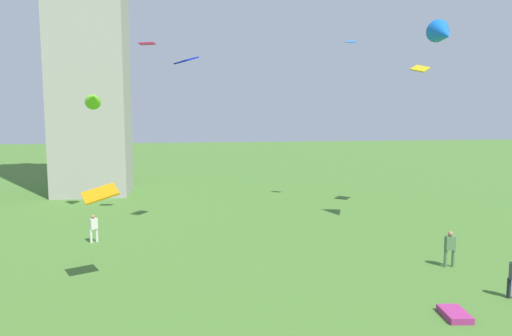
{
  "coord_description": "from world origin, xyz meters",
  "views": [
    {
      "loc": [
        -5.79,
        -7.07,
        7.64
      ],
      "look_at": [
        -2.35,
        14.17,
        5.16
      ],
      "focal_mm": 32.98,
      "sensor_mm": 36.0,
      "label": 1
    }
  ],
  "objects_px": {
    "kite_flying_3": "(147,44)",
    "kite_bundle_0": "(455,314)",
    "kite_flying_2": "(93,99)",
    "kite_flying_6": "(186,60)",
    "person_1": "(450,247)",
    "kite_flying_4": "(420,69)",
    "kite_flying_1": "(351,42)",
    "kite_flying_5": "(443,34)",
    "kite_flying_0": "(100,194)",
    "person_0": "(94,227)"
  },
  "relations": [
    {
      "from": "kite_flying_2",
      "to": "kite_flying_6",
      "type": "xyz_separation_m",
      "value": [
        6.82,
        -6.32,
        2.26
      ]
    },
    {
      "from": "kite_flying_3",
      "to": "kite_flying_6",
      "type": "distance_m",
      "value": 4.14
    },
    {
      "from": "kite_flying_4",
      "to": "kite_flying_2",
      "type": "bearing_deg",
      "value": 131.26
    },
    {
      "from": "person_1",
      "to": "kite_bundle_0",
      "type": "distance_m",
      "value": 6.35
    },
    {
      "from": "kite_flying_2",
      "to": "kite_flying_1",
      "type": "bearing_deg",
      "value": -11.78
    },
    {
      "from": "kite_bundle_0",
      "to": "kite_flying_0",
      "type": "bearing_deg",
      "value": 158.04
    },
    {
      "from": "kite_flying_1",
      "to": "kite_flying_5",
      "type": "height_order",
      "value": "kite_flying_1"
    },
    {
      "from": "kite_flying_1",
      "to": "kite_flying_4",
      "type": "distance_m",
      "value": 5.88
    },
    {
      "from": "kite_flying_0",
      "to": "kite_flying_6",
      "type": "distance_m",
      "value": 12.33
    },
    {
      "from": "kite_flying_5",
      "to": "kite_flying_6",
      "type": "bearing_deg",
      "value": 177.66
    },
    {
      "from": "kite_flying_1",
      "to": "person_1",
      "type": "bearing_deg",
      "value": -51.61
    },
    {
      "from": "person_1",
      "to": "kite_flying_2",
      "type": "distance_m",
      "value": 26.32
    },
    {
      "from": "kite_flying_2",
      "to": "kite_bundle_0",
      "type": "xyz_separation_m",
      "value": [
        16.46,
        -21.29,
        -8.61
      ]
    },
    {
      "from": "person_0",
      "to": "kite_flying_6",
      "type": "height_order",
      "value": "kite_flying_6"
    },
    {
      "from": "person_1",
      "to": "kite_flying_1",
      "type": "xyz_separation_m",
      "value": [
        0.58,
        16.13,
        12.41
      ]
    },
    {
      "from": "person_0",
      "to": "kite_flying_4",
      "type": "relative_size",
      "value": 0.88
    },
    {
      "from": "person_0",
      "to": "kite_flying_3",
      "type": "height_order",
      "value": "kite_flying_3"
    },
    {
      "from": "kite_flying_4",
      "to": "kite_bundle_0",
      "type": "xyz_separation_m",
      "value": [
        -8.19,
        -18.63,
        -10.98
      ]
    },
    {
      "from": "person_0",
      "to": "kite_flying_0",
      "type": "relative_size",
      "value": 0.98
    },
    {
      "from": "person_1",
      "to": "kite_flying_1",
      "type": "height_order",
      "value": "kite_flying_1"
    },
    {
      "from": "kite_flying_1",
      "to": "kite_flying_6",
      "type": "bearing_deg",
      "value": -113.13
    },
    {
      "from": "person_1",
      "to": "kite_flying_4",
      "type": "distance_m",
      "value": 17.33
    },
    {
      "from": "person_0",
      "to": "kite_flying_4",
      "type": "distance_m",
      "value": 26.21
    },
    {
      "from": "kite_flying_5",
      "to": "kite_bundle_0",
      "type": "distance_m",
      "value": 18.1
    },
    {
      "from": "kite_flying_0",
      "to": "kite_flying_3",
      "type": "height_order",
      "value": "kite_flying_3"
    },
    {
      "from": "person_1",
      "to": "kite_flying_5",
      "type": "bearing_deg",
      "value": 69.76
    },
    {
      "from": "person_1",
      "to": "kite_flying_1",
      "type": "distance_m",
      "value": 20.36
    },
    {
      "from": "person_1",
      "to": "kite_flying_6",
      "type": "distance_m",
      "value": 18.77
    },
    {
      "from": "kite_flying_5",
      "to": "kite_flying_2",
      "type": "bearing_deg",
      "value": 166.26
    },
    {
      "from": "kite_flying_0",
      "to": "kite_flying_5",
      "type": "xyz_separation_m",
      "value": [
        19.55,
        6.28,
        8.34
      ]
    },
    {
      "from": "kite_flying_0",
      "to": "person_1",
      "type": "bearing_deg",
      "value": 163.34
    },
    {
      "from": "kite_flying_1",
      "to": "kite_flying_2",
      "type": "xyz_separation_m",
      "value": [
        -20.15,
        -0.31,
        -4.71
      ]
    },
    {
      "from": "person_0",
      "to": "kite_flying_5",
      "type": "distance_m",
      "value": 24.23
    },
    {
      "from": "kite_flying_4",
      "to": "kite_flying_6",
      "type": "bearing_deg",
      "value": 149.01
    },
    {
      "from": "person_1",
      "to": "kite_flying_4",
      "type": "height_order",
      "value": "kite_flying_4"
    },
    {
      "from": "kite_flying_4",
      "to": "kite_flying_5",
      "type": "xyz_separation_m",
      "value": [
        -2.26,
        -6.86,
        1.43
      ]
    },
    {
      "from": "kite_flying_3",
      "to": "kite_flying_5",
      "type": "height_order",
      "value": "kite_flying_5"
    },
    {
      "from": "person_1",
      "to": "kite_flying_3",
      "type": "xyz_separation_m",
      "value": [
        -15.33,
        12.43,
        11.37
      ]
    },
    {
      "from": "kite_flying_2",
      "to": "kite_flying_3",
      "type": "xyz_separation_m",
      "value": [
        4.24,
        -3.39,
        3.67
      ]
    },
    {
      "from": "kite_flying_3",
      "to": "kite_flying_6",
      "type": "xyz_separation_m",
      "value": [
        2.58,
        -2.92,
        -1.4
      ]
    },
    {
      "from": "kite_flying_1",
      "to": "kite_flying_2",
      "type": "distance_m",
      "value": 20.69
    },
    {
      "from": "kite_flying_0",
      "to": "kite_flying_6",
      "type": "height_order",
      "value": "kite_flying_6"
    },
    {
      "from": "person_1",
      "to": "kite_flying_3",
      "type": "bearing_deg",
      "value": 144.87
    },
    {
      "from": "kite_flying_6",
      "to": "kite_bundle_0",
      "type": "bearing_deg",
      "value": 69.66
    },
    {
      "from": "kite_flying_3",
      "to": "kite_flying_0",
      "type": "bearing_deg",
      "value": -83.57
    },
    {
      "from": "person_0",
      "to": "kite_flying_0",
      "type": "xyz_separation_m",
      "value": [
        1.7,
        -7.56,
        3.23
      ]
    },
    {
      "from": "kite_flying_3",
      "to": "kite_bundle_0",
      "type": "bearing_deg",
      "value": -42.84
    },
    {
      "from": "kite_flying_4",
      "to": "kite_flying_6",
      "type": "distance_m",
      "value": 18.2
    },
    {
      "from": "kite_flying_3",
      "to": "kite_flying_4",
      "type": "xyz_separation_m",
      "value": [
        20.41,
        0.73,
        -1.3
      ]
    },
    {
      "from": "kite_flying_1",
      "to": "kite_flying_5",
      "type": "bearing_deg",
      "value": -36.68
    }
  ]
}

